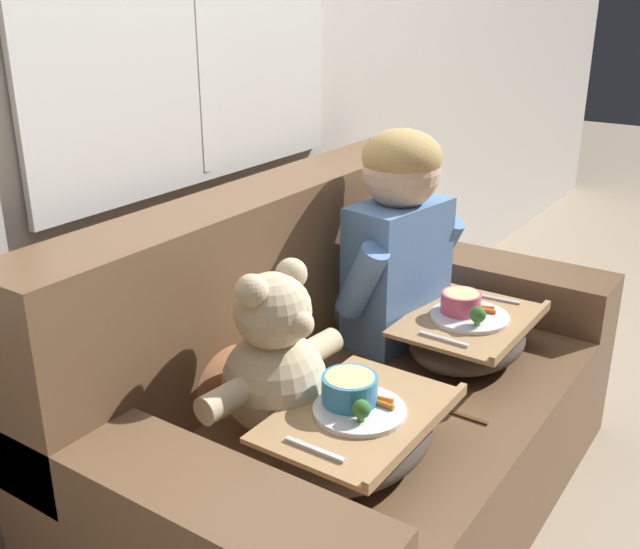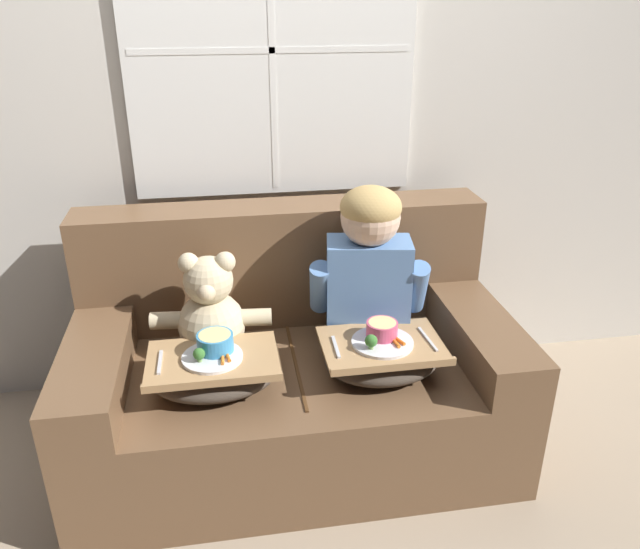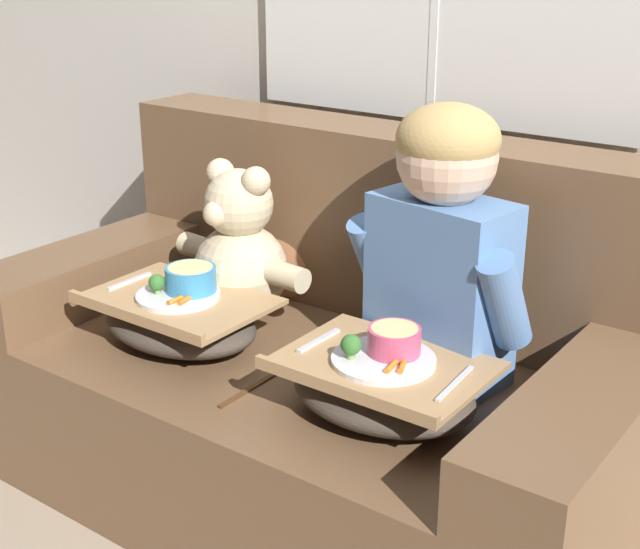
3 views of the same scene
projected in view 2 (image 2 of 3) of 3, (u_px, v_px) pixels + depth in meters
name	position (u px, v px, depth m)	size (l,w,h in m)	color
ground_plane	(296.00, 443.00, 2.56)	(14.00, 14.00, 0.00)	tan
wall_back_with_window	(272.00, 94.00, 2.54)	(8.00, 0.08, 2.60)	beige
couch	(292.00, 367.00, 2.49)	(1.65, 0.91, 0.91)	brown
throw_pillow_behind_child	(356.00, 285.00, 2.62)	(0.32, 0.15, 0.33)	tan
throw_pillow_behind_teddy	(211.00, 296.00, 2.53)	(0.32, 0.16, 0.34)	#B2754C
child_figure	(369.00, 260.00, 2.36)	(0.47, 0.25, 0.64)	#5B84BC
teddy_bear	(211.00, 313.00, 2.34)	(0.46, 0.32, 0.42)	beige
lap_tray_child	(382.00, 356.00, 2.26)	(0.44, 0.33, 0.20)	#473D33
lap_tray_teddy	(214.00, 371.00, 2.17)	(0.45, 0.31, 0.20)	#473D33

